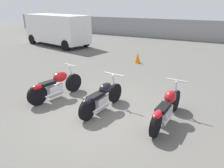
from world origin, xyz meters
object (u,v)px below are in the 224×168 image
at_px(motorcycle_slot_1, 102,97).
at_px(motorcycle_slot_2, 167,108).
at_px(parked_van, 57,29).
at_px(motorcycle_slot_0, 56,85).
at_px(traffic_cone_far, 137,58).

xyz_separation_m(motorcycle_slot_1, motorcycle_slot_2, (1.83, 0.22, 0.00)).
relative_size(motorcycle_slot_1, parked_van, 0.36).
bearing_deg(parked_van, motorcycle_slot_1, -121.04).
bearing_deg(motorcycle_slot_2, motorcycle_slot_0, -174.40).
height_order(parked_van, traffic_cone_far, parked_van).
bearing_deg(traffic_cone_far, motorcycle_slot_2, -60.77).
distance_m(motorcycle_slot_2, parked_van, 12.50).
bearing_deg(motorcycle_slot_2, parked_van, 147.38).
distance_m(parked_van, traffic_cone_far, 7.46).
bearing_deg(parked_van, traffic_cone_far, -94.03).
distance_m(motorcycle_slot_0, parked_van, 9.91).
xyz_separation_m(motorcycle_slot_0, traffic_cone_far, (0.63, 5.51, -0.19)).
height_order(motorcycle_slot_2, traffic_cone_far, motorcycle_slot_2).
bearing_deg(traffic_cone_far, parked_van, 164.90).
bearing_deg(motorcycle_slot_0, parked_van, 142.52).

